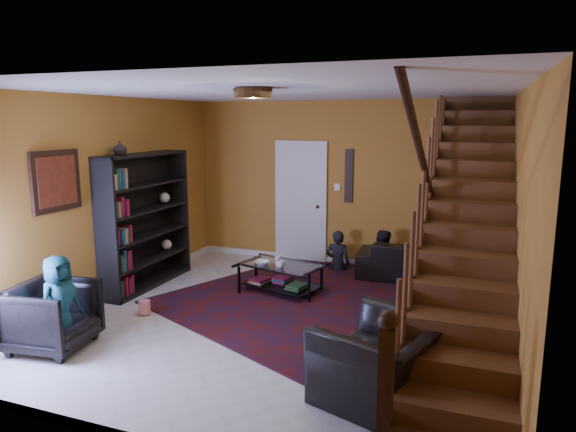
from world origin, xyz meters
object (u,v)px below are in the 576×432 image
object	(u,v)px
sofa	(425,262)
armchair_right	(382,361)
armchair_left	(53,316)
coffee_table	(281,276)
bookshelf	(146,223)

from	to	relation	value
sofa	armchair_right	bearing A→B (deg)	87.68
armchair_left	coffee_table	bearing A→B (deg)	-40.44
coffee_table	bookshelf	bearing A→B (deg)	-169.34
bookshelf	armchair_right	size ratio (longest dim) A/B	1.82
armchair_right	armchair_left	bearing A→B (deg)	-67.64
bookshelf	coffee_table	bearing A→B (deg)	10.66
sofa	armchair_left	distance (m)	5.30
coffee_table	armchair_left	bearing A→B (deg)	-122.36
armchair_left	sofa	bearing A→B (deg)	-50.17
armchair_right	coffee_table	xyz separation A→B (m)	(-1.90, 2.37, -0.11)
bookshelf	armchair_left	bearing A→B (deg)	-80.95
sofa	armchair_left	world-z (taller)	armchair_left
bookshelf	sofa	bearing A→B (deg)	23.53
sofa	armchair_left	bearing A→B (deg)	45.58
armchair_right	sofa	bearing A→B (deg)	-161.51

